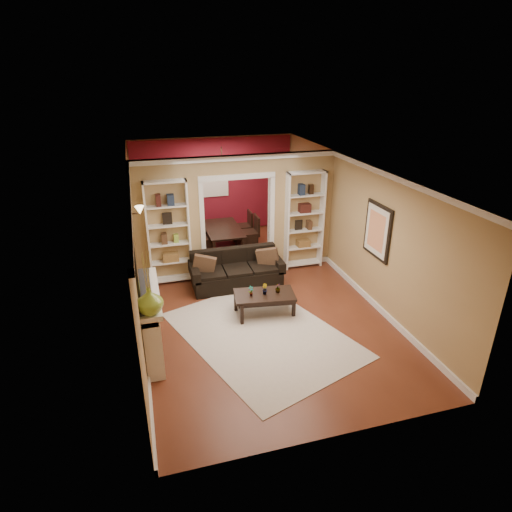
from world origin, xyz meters
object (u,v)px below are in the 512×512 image
object	(u,v)px
bookshelf_left	(169,233)
fireplace	(152,322)
bookshelf_right	(304,221)
coffee_table	(264,304)
sofa	(237,269)
dining_table	(224,238)

from	to	relation	value
bookshelf_left	fireplace	distance (m)	2.65
bookshelf_right	fireplace	distance (m)	4.47
coffee_table	sofa	bearing A→B (deg)	108.34
sofa	bookshelf_right	xyz separation A→B (m)	(1.76, 0.58, 0.76)
sofa	coffee_table	size ratio (longest dim) A/B	1.74
coffee_table	bookshelf_left	world-z (taller)	bookshelf_left
fireplace	bookshelf_right	bearing A→B (deg)	34.80
coffee_table	bookshelf_right	xyz separation A→B (m)	(1.52, 1.87, 0.93)
bookshelf_left	coffee_table	bearing A→B (deg)	-49.81
sofa	fireplace	bearing A→B (deg)	-133.95
bookshelf_right	coffee_table	bearing A→B (deg)	-129.05
coffee_table	dining_table	distance (m)	3.48
bookshelf_left	fireplace	xyz separation A→B (m)	(-0.54, -2.53, -0.57)
fireplace	dining_table	size ratio (longest dim) A/B	1.05
sofa	fireplace	world-z (taller)	fireplace
sofa	bookshelf_left	bearing A→B (deg)	156.59
bookshelf_left	dining_table	world-z (taller)	bookshelf_left
coffee_table	dining_table	world-z (taller)	dining_table
bookshelf_left	bookshelf_right	world-z (taller)	same
sofa	dining_table	distance (m)	2.19
bookshelf_right	fireplace	size ratio (longest dim) A/B	1.35
coffee_table	fireplace	size ratio (longest dim) A/B	0.67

